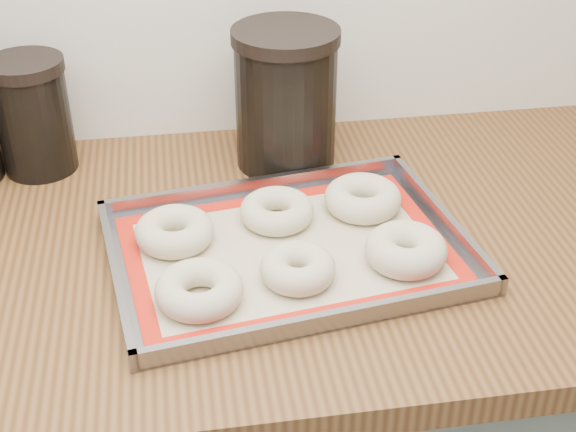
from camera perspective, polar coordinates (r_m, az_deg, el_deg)
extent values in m
cube|color=brown|center=(1.11, -11.15, -2.96)|extent=(3.06, 0.68, 0.04)
cube|color=gray|center=(1.06, 0.00, -2.63)|extent=(0.50, 0.39, 0.00)
cube|color=gray|center=(1.18, -2.29, 2.16)|extent=(0.46, 0.08, 0.02)
cube|color=gray|center=(0.93, 2.92, -7.45)|extent=(0.46, 0.08, 0.02)
cube|color=gray|center=(1.02, -12.16, -4.16)|extent=(0.06, 0.33, 0.02)
cube|color=gray|center=(1.13, 10.96, -0.11)|extent=(0.06, 0.33, 0.02)
cube|color=#C6B793|center=(1.06, 0.00, -2.51)|extent=(0.46, 0.35, 0.00)
cube|color=red|center=(1.17, -1.94, 1.18)|extent=(0.42, 0.08, 0.00)
cube|color=red|center=(0.96, 2.38, -6.88)|extent=(0.42, 0.08, 0.00)
cube|color=red|center=(1.03, -10.67, -4.30)|extent=(0.06, 0.25, 0.00)
cube|color=red|center=(1.12, 9.74, -0.69)|extent=(0.06, 0.25, 0.00)
torus|color=beige|center=(0.97, -6.34, -5.23)|extent=(0.14, 0.14, 0.04)
torus|color=beige|center=(1.00, 0.70, -3.73)|extent=(0.13, 0.13, 0.04)
torus|color=beige|center=(1.04, 8.38, -2.39)|extent=(0.12, 0.12, 0.04)
torus|color=beige|center=(1.08, -8.07, -1.09)|extent=(0.13, 0.13, 0.04)
torus|color=beige|center=(1.11, -0.80, 0.37)|extent=(0.12, 0.12, 0.03)
torus|color=beige|center=(1.14, 5.34, 1.26)|extent=(0.13, 0.13, 0.04)
cylinder|color=black|center=(1.28, -17.60, 6.45)|extent=(0.11, 0.11, 0.16)
cylinder|color=black|center=(1.25, -18.29, 10.12)|extent=(0.12, 0.12, 0.02)
cylinder|color=black|center=(1.23, -0.16, 7.95)|extent=(0.15, 0.15, 0.20)
cylinder|color=black|center=(1.19, -0.17, 12.69)|extent=(0.16, 0.16, 0.02)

